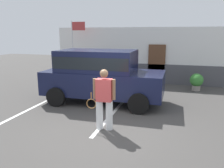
{
  "coord_description": "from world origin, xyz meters",
  "views": [
    {
      "loc": [
        1.89,
        -5.84,
        2.67
      ],
      "look_at": [
        -0.22,
        1.2,
        1.05
      ],
      "focal_mm": 36.8,
      "sensor_mm": 36.0,
      "label": 1
    }
  ],
  "objects_px": {
    "tennis_player_man": "(104,99)",
    "flag_pole": "(75,40)",
    "parked_suv": "(101,74)",
    "potted_plant_by_porch": "(196,81)"
  },
  "relations": [
    {
      "from": "tennis_player_man",
      "to": "flag_pole",
      "type": "bearing_deg",
      "value": -62.68
    },
    {
      "from": "flag_pole",
      "to": "tennis_player_man",
      "type": "bearing_deg",
      "value": -58.28
    },
    {
      "from": "parked_suv",
      "to": "flag_pole",
      "type": "relative_size",
      "value": 1.39
    },
    {
      "from": "parked_suv",
      "to": "potted_plant_by_porch",
      "type": "distance_m",
      "value": 4.89
    },
    {
      "from": "tennis_player_man",
      "to": "potted_plant_by_porch",
      "type": "bearing_deg",
      "value": -120.82
    },
    {
      "from": "parked_suv",
      "to": "tennis_player_man",
      "type": "bearing_deg",
      "value": -69.63
    },
    {
      "from": "parked_suv",
      "to": "tennis_player_man",
      "type": "xyz_separation_m",
      "value": [
        0.96,
        -2.47,
        -0.25
      ]
    },
    {
      "from": "parked_suv",
      "to": "flag_pole",
      "type": "height_order",
      "value": "flag_pole"
    },
    {
      "from": "tennis_player_man",
      "to": "flag_pole",
      "type": "height_order",
      "value": "flag_pole"
    },
    {
      "from": "parked_suv",
      "to": "tennis_player_man",
      "type": "relative_size",
      "value": 2.69
    }
  ]
}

